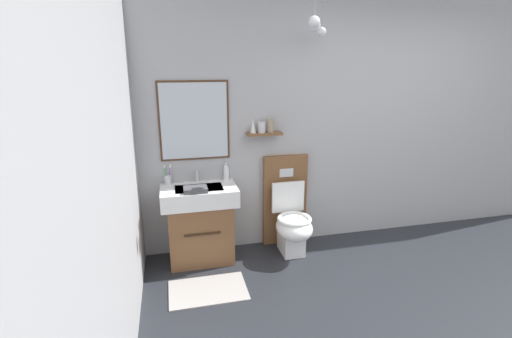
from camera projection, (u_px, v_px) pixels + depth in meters
The scene contains 9 objects.
wall_back at pixel (376, 116), 4.10m from camera, with size 5.43×0.64×2.72m.
wall_left at pixel (89, 193), 1.71m from camera, with size 0.12×3.99×2.72m, color #A8A8AA.
bath_mat at pixel (208, 290), 3.26m from camera, with size 0.68×0.44×0.01m, color #9E9993.
vanity_sink_left at pixel (200, 222), 3.69m from camera, with size 0.73×0.46×0.78m.
tap_on_left_sink at pixel (197, 175), 3.72m from camera, with size 0.03×0.13×0.11m.
toilet at pixel (289, 216), 3.90m from camera, with size 0.48×0.62×1.00m.
toothbrush_cup at pixel (168, 179), 3.65m from camera, with size 0.07×0.07×0.20m.
soap_dispenser at pixel (226, 172), 3.78m from camera, with size 0.06×0.06×0.19m.
folded_hand_towel at pixel (195, 189), 3.45m from camera, with size 0.22×0.16×0.04m, color #47474C.
Camera 1 is at (-2.27, -1.75, 1.94)m, focal length 25.87 mm.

